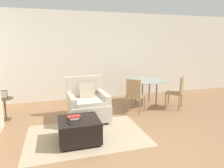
% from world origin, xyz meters
% --- Properties ---
extents(ground_plane, '(20.00, 20.00, 0.00)m').
position_xyz_m(ground_plane, '(0.00, 0.00, 0.00)').
color(ground_plane, '#936B47').
extents(wall_back, '(12.00, 0.06, 2.75)m').
position_xyz_m(wall_back, '(0.00, 3.41, 1.38)').
color(wall_back, white).
rests_on(wall_back, ground_plane).
extents(area_rug, '(2.30, 1.56, 0.01)m').
position_xyz_m(area_rug, '(-0.63, 0.67, 0.00)').
color(area_rug, tan).
rests_on(area_rug, ground_plane).
extents(armchair, '(0.91, 0.98, 0.99)m').
position_xyz_m(armchair, '(-0.46, 1.52, 0.37)').
color(armchair, beige).
rests_on(armchair, ground_plane).
extents(ottoman, '(0.73, 0.69, 0.43)m').
position_xyz_m(ottoman, '(-0.80, 0.46, 0.23)').
color(ottoman, black).
rests_on(ottoman, ground_plane).
extents(book_stack, '(0.24, 0.15, 0.05)m').
position_xyz_m(book_stack, '(-0.88, 0.52, 0.46)').
color(book_stack, beige).
rests_on(book_stack, ottoman).
extents(tv_remote_primary, '(0.11, 0.16, 0.01)m').
position_xyz_m(tv_remote_primary, '(-0.98, 0.31, 0.43)').
color(tv_remote_primary, black).
rests_on(tv_remote_primary, ottoman).
extents(side_table, '(0.39, 0.39, 0.52)m').
position_xyz_m(side_table, '(-2.33, 2.03, 0.37)').
color(side_table, '#4C3828').
rests_on(side_table, ground_plane).
extents(picture_frame, '(0.16, 0.07, 0.19)m').
position_xyz_m(picture_frame, '(-2.33, 2.03, 0.62)').
color(picture_frame, black).
rests_on(picture_frame, side_table).
extents(dining_table, '(1.16, 1.16, 0.73)m').
position_xyz_m(dining_table, '(1.41, 2.24, 0.65)').
color(dining_table, '#8C9E99').
rests_on(dining_table, ground_plane).
extents(dining_chair_near_left, '(0.59, 0.59, 0.90)m').
position_xyz_m(dining_chair_near_left, '(0.78, 1.60, 0.52)').
color(dining_chair_near_left, '#93704C').
rests_on(dining_chair_near_left, ground_plane).
extents(dining_chair_near_right, '(0.59, 0.59, 0.90)m').
position_xyz_m(dining_chair_near_right, '(2.05, 1.60, 0.52)').
color(dining_chair_near_right, '#93704C').
rests_on(dining_chair_near_right, ground_plane).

